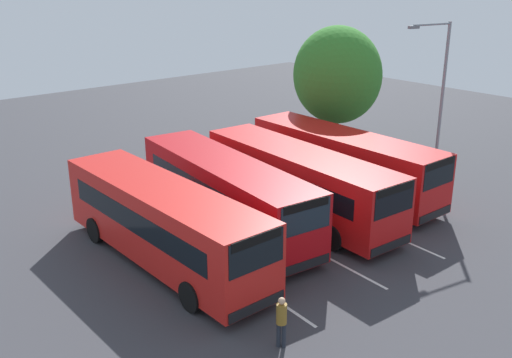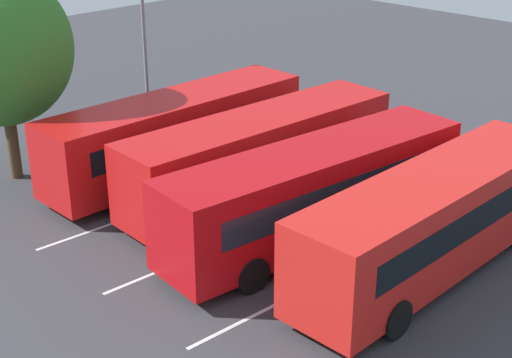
% 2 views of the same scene
% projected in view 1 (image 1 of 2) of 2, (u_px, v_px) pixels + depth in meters
% --- Properties ---
extents(ground_plane, '(70.08, 70.08, 0.00)m').
position_uv_depth(ground_plane, '(263.00, 223.00, 26.11)').
color(ground_plane, '#38383D').
extents(bus_far_left, '(10.83, 2.64, 3.10)m').
position_uv_depth(bus_far_left, '(164.00, 222.00, 21.99)').
color(bus_far_left, red).
rests_on(bus_far_left, ground).
extents(bus_center_left, '(11.03, 3.69, 3.10)m').
position_uv_depth(bus_center_left, '(226.00, 192.00, 24.93)').
color(bus_center_left, '#B70C11').
rests_on(bus_center_left, ground).
extents(bus_center_right, '(10.95, 3.09, 3.10)m').
position_uv_depth(bus_center_right, '(300.00, 181.00, 26.28)').
color(bus_center_right, red).
rests_on(bus_center_right, ground).
extents(bus_far_right, '(10.86, 2.75, 3.10)m').
position_uv_depth(bus_far_right, '(344.00, 161.00, 29.06)').
color(bus_far_right, red).
rests_on(bus_far_right, ground).
extents(pedestrian, '(0.45, 0.45, 1.67)m').
position_uv_depth(pedestrian, '(281.00, 318.00, 17.20)').
color(pedestrian, '#232833').
rests_on(pedestrian, ground).
extents(street_lamp, '(0.68, 2.66, 8.34)m').
position_uv_depth(street_lamp, '(439.00, 95.00, 29.19)').
color(street_lamp, gray).
rests_on(street_lamp, ground).
extents(depot_tree, '(5.33, 4.80, 7.76)m').
position_uv_depth(depot_tree, '(337.00, 75.00, 33.78)').
color(depot_tree, '#4C3823').
rests_on(depot_tree, ground).
extents(lane_stripe_outer_left, '(14.38, 1.04, 0.01)m').
position_uv_depth(lane_stripe_outer_left, '(197.00, 247.00, 23.90)').
color(lane_stripe_outer_left, silver).
rests_on(lane_stripe_outer_left, ground).
extents(lane_stripe_inner_left, '(14.38, 1.04, 0.01)m').
position_uv_depth(lane_stripe_inner_left, '(263.00, 223.00, 26.11)').
color(lane_stripe_inner_left, silver).
rests_on(lane_stripe_inner_left, ground).
extents(lane_stripe_inner_right, '(14.38, 1.04, 0.01)m').
position_uv_depth(lane_stripe_inner_right, '(319.00, 204.00, 28.32)').
color(lane_stripe_inner_right, silver).
rests_on(lane_stripe_inner_right, ground).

